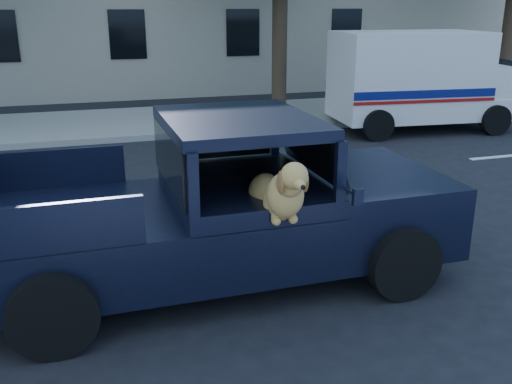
# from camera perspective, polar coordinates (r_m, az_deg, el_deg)

# --- Properties ---
(ground) EXTENTS (120.00, 120.00, 0.00)m
(ground) POSITION_cam_1_polar(r_m,az_deg,el_deg) (7.32, -10.05, -7.82)
(ground) COLOR black
(ground) RESTS_ON ground
(far_sidewalk) EXTENTS (60.00, 4.00, 0.15)m
(far_sidewalk) POSITION_cam_1_polar(r_m,az_deg,el_deg) (16.07, -14.43, 6.60)
(far_sidewalk) COLOR gray
(far_sidewalk) RESTS_ON ground
(lane_stripes) EXTENTS (21.60, 0.14, 0.01)m
(lane_stripes) POSITION_cam_1_polar(r_m,az_deg,el_deg) (10.78, -1.89, 1.17)
(lane_stripes) COLOR silver
(lane_stripes) RESTS_ON ground
(pickup_truck) EXTENTS (5.55, 2.83, 1.98)m
(pickup_truck) POSITION_cam_1_polar(r_m,az_deg,el_deg) (6.75, -4.51, -3.64)
(pickup_truck) COLOR black
(pickup_truck) RESTS_ON ground
(mail_truck) EXTENTS (4.77, 2.70, 2.52)m
(mail_truck) POSITION_cam_1_polar(r_m,az_deg,el_deg) (15.67, 15.91, 10.00)
(mail_truck) COLOR silver
(mail_truck) RESTS_ON ground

